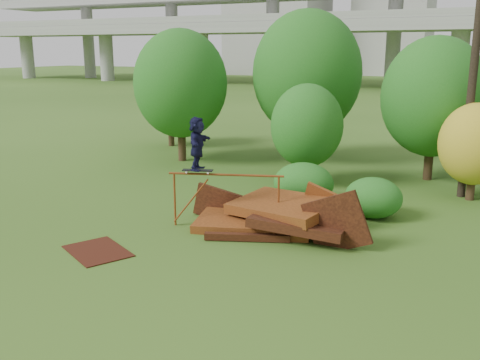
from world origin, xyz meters
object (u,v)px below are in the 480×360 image
at_px(scrap_pile, 275,217).
at_px(flat_plate, 98,251).
at_px(skater, 197,144).
at_px(utility_pole, 476,51).

distance_m(scrap_pile, flat_plate, 5.08).
distance_m(skater, flat_plate, 4.10).
xyz_separation_m(scrap_pile, skater, (-2.19, -0.68, 2.10)).
bearing_deg(utility_pole, skater, -133.87).
height_order(scrap_pile, skater, skater).
bearing_deg(scrap_pile, skater, -162.82).
bearing_deg(skater, scrap_pile, -88.40).
distance_m(skater, utility_pole, 10.12).
bearing_deg(utility_pole, scrap_pile, -125.73).
xyz_separation_m(scrap_pile, flat_plate, (-3.51, -3.65, -0.40)).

